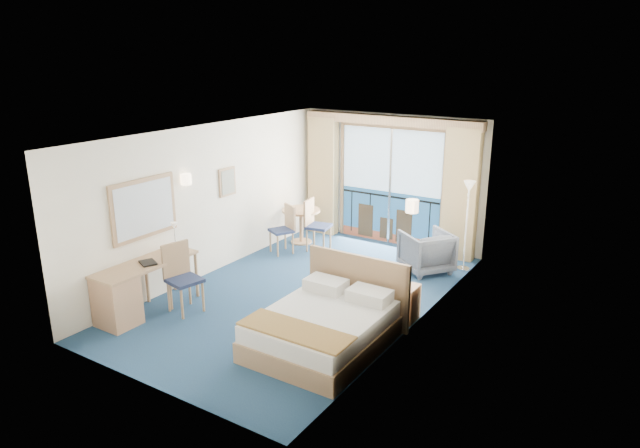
{
  "coord_description": "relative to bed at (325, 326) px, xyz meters",
  "views": [
    {
      "loc": [
        4.96,
        -7.24,
        3.92
      ],
      "look_at": [
        0.2,
        0.2,
        1.21
      ],
      "focal_mm": 32.0,
      "sensor_mm": 36.0,
      "label": 1
    }
  ],
  "objects": [
    {
      "name": "sconce_left",
      "position": [
        -3.16,
        0.66,
        1.56
      ],
      "size": [
        0.18,
        0.18,
        0.18
      ],
      "primitive_type": "cylinder",
      "color": "beige",
      "rests_on": "room_walls"
    },
    {
      "name": "nightstand",
      "position": [
        0.55,
        1.33,
        -0.02
      ],
      "size": [
        0.42,
        0.4,
        0.55
      ],
      "primitive_type": "cube",
      "color": "tan",
      "rests_on": "ground"
    },
    {
      "name": "room_walls",
      "position": [
        -1.22,
        1.26,
        1.48
      ],
      "size": [
        4.04,
        6.54,
        2.72
      ],
      "color": "#F0E5D0",
      "rests_on": "ground"
    },
    {
      "name": "desk_chair",
      "position": [
        -2.49,
        -0.23,
        0.32
      ],
      "size": [
        0.57,
        0.56,
        1.08
      ],
      "rotation": [
        0.0,
        0.0,
        1.35
      ],
      "color": "#212B4E",
      "rests_on": "ground"
    },
    {
      "name": "table_chair_a",
      "position": [
        -2.29,
        3.25,
        0.3
      ],
      "size": [
        0.53,
        0.52,
        1.05
      ],
      "rotation": [
        0.0,
        0.0,
        1.75
      ],
      "color": "#212B4E",
      "rests_on": "ground"
    },
    {
      "name": "wall_print",
      "position": [
        -3.19,
        1.71,
        1.31
      ],
      "size": [
        0.04,
        0.42,
        0.52
      ],
      "color": "tan",
      "rests_on": "room_walls"
    },
    {
      "name": "armchair",
      "position": [
        0.09,
        3.36,
        0.09
      ],
      "size": [
        1.15,
        1.15,
        0.76
      ],
      "primitive_type": "imported",
      "rotation": [
        0.0,
        0.0,
        4.06
      ],
      "color": "#444953",
      "rests_on": "ground"
    },
    {
      "name": "sconce_right",
      "position": [
        0.72,
        1.11,
        1.56
      ],
      "size": [
        0.18,
        0.18,
        0.18
      ],
      "primitive_type": "cylinder",
      "color": "beige",
      "rests_on": "room_walls"
    },
    {
      "name": "curtain_right",
      "position": [
        0.33,
        4.33,
        0.98
      ],
      "size": [
        0.65,
        0.22,
        2.55
      ],
      "primitive_type": "cube",
      "color": "tan",
      "rests_on": "room_walls"
    },
    {
      "name": "phone",
      "position": [
        0.58,
        1.29,
        0.29
      ],
      "size": [
        0.2,
        0.18,
        0.07
      ],
      "primitive_type": "cube",
      "rotation": [
        0.0,
        0.0,
        -0.36
      ],
      "color": "white",
      "rests_on": "nightstand"
    },
    {
      "name": "curtain_left",
      "position": [
        -2.77,
        4.33,
        0.98
      ],
      "size": [
        0.65,
        0.22,
        2.55
      ],
      "primitive_type": "cube",
      "color": "tan",
      "rests_on": "room_walls"
    },
    {
      "name": "desk_lamp",
      "position": [
        -2.97,
        0.15,
        0.83
      ],
      "size": [
        0.12,
        0.12,
        0.44
      ],
      "color": "silver",
      "rests_on": "desk"
    },
    {
      "name": "desk",
      "position": [
        -2.92,
        -0.99,
        0.15
      ],
      "size": [
        0.58,
        1.7,
        0.8
      ],
      "color": "tan",
      "rests_on": "ground"
    },
    {
      "name": "table_chair_b",
      "position": [
        -2.7,
        2.8,
        0.25
      ],
      "size": [
        0.56,
        0.57,
        0.97
      ],
      "rotation": [
        0.0,
        0.0,
        -0.48
      ],
      "color": "#212B4E",
      "rests_on": "ground"
    },
    {
      "name": "folder",
      "position": [
        -2.85,
        -0.54,
        0.52
      ],
      "size": [
        0.35,
        0.31,
        0.03
      ],
      "primitive_type": "cube",
      "rotation": [
        0.0,
        0.0,
        -0.43
      ],
      "color": "black",
      "rests_on": "desk"
    },
    {
      "name": "round_table",
      "position": [
        -2.77,
        3.47,
        0.26
      ],
      "size": [
        0.8,
        0.8,
        0.72
      ],
      "color": "tan",
      "rests_on": "ground"
    },
    {
      "name": "floor",
      "position": [
        -1.22,
        1.26,
        -0.29
      ],
      "size": [
        6.5,
        6.5,
        0.0
      ],
      "primitive_type": "plane",
      "color": "navy",
      "rests_on": "ground"
    },
    {
      "name": "bed",
      "position": [
        0.0,
        0.0,
        0.0
      ],
      "size": [
        1.67,
        1.98,
        1.05
      ],
      "color": "tan",
      "rests_on": "ground"
    },
    {
      "name": "balcony_door",
      "position": [
        -1.22,
        4.48,
        0.85
      ],
      "size": [
        2.36,
        0.03,
        2.52
      ],
      "color": "navy",
      "rests_on": "room_walls"
    },
    {
      "name": "pelmet",
      "position": [
        -1.22,
        4.36,
        2.29
      ],
      "size": [
        3.8,
        0.25,
        0.18
      ],
      "primitive_type": "cube",
      "color": "tan",
      "rests_on": "room_walls"
    },
    {
      "name": "mirror",
      "position": [
        -3.19,
        -0.24,
        1.26
      ],
      "size": [
        0.05,
        1.25,
        0.95
      ],
      "color": "tan",
      "rests_on": "room_walls"
    },
    {
      "name": "floor_lamp",
      "position": [
        0.65,
        3.81,
        0.98
      ],
      "size": [
        0.23,
        0.23,
        1.68
      ],
      "color": "silver",
      "rests_on": "ground"
    }
  ]
}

